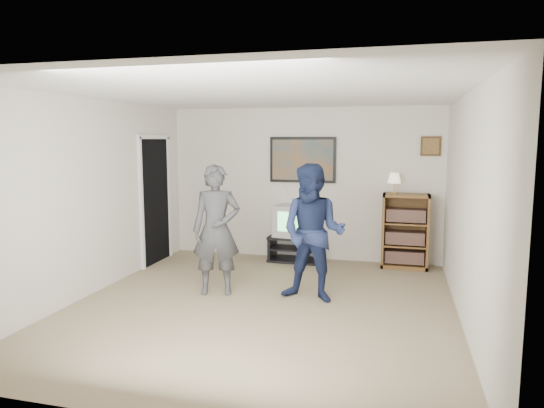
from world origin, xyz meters
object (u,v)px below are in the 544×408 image
at_px(bookshelf, 405,231).
at_px(person_tall, 216,230).
at_px(crt_television, 295,221).
at_px(person_short, 313,233).
at_px(media_stand, 295,249).

bearing_deg(bookshelf, person_tall, -140.49).
height_order(crt_television, person_tall, person_tall).
xyz_separation_m(bookshelf, person_tall, (-2.36, -1.94, 0.26)).
relative_size(person_tall, person_short, 0.99).
bearing_deg(media_stand, crt_television, -178.03).
xyz_separation_m(bookshelf, person_short, (-1.11, -1.90, 0.27)).
bearing_deg(bookshelf, media_stand, -178.35).
relative_size(media_stand, person_short, 0.50).
distance_m(bookshelf, person_tall, 3.07).
bearing_deg(media_stand, person_tall, -106.31).
relative_size(bookshelf, person_tall, 0.69).
height_order(media_stand, person_short, person_short).
relative_size(media_stand, crt_television, 1.42).
distance_m(crt_television, person_short, 1.96).
height_order(crt_television, bookshelf, bookshelf).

